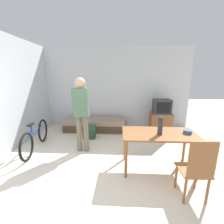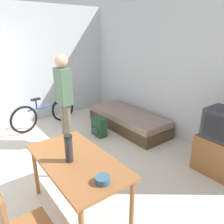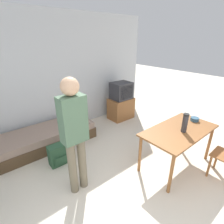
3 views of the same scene
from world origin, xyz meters
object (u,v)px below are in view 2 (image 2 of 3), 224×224
Objects in this scene: dining_table at (77,166)px; thermos_flask at (69,147)px; daybed at (128,120)px; tv at (221,145)px; bicycle at (45,113)px; backpack at (99,127)px; person_standing at (64,95)px; mate_bowl at (102,180)px.

dining_table is 4.25× the size of thermos_flask.
daybed is 2.15m from tv.
bicycle is at bearing 167.10° from dining_table.
backpack is at bearing -95.25° from daybed.
bicycle is 4.01× the size of backpack.
bicycle is at bearing -147.75° from backpack.
thermos_flask is (1.52, -2.18, 0.72)m from daybed.
bicycle reaches higher than backpack.
thermos_flask is (2.74, -0.71, 0.58)m from bicycle.
person_standing is (-0.07, -1.47, 0.83)m from daybed.
backpack is at bearing -161.15° from tv.
dining_table is 2.15m from backpack.
bicycle is 1.37m from backpack.
daybed is 1.69m from person_standing.
mate_bowl reaches higher than bicycle.
mate_bowl is (2.11, -0.62, -0.25)m from person_standing.
thermos_flask is at bearing -100.83° from dining_table.
person_standing reaches higher than backpack.
tv reaches higher than backpack.
mate_bowl reaches higher than dining_table.
dining_table is 0.85× the size of bicycle.
backpack is (-2.11, 1.36, -0.57)m from mate_bowl.
thermos_flask reaches higher than tv.
daybed is 1.15× the size of person_standing.
tv is 2.34m from backpack.
dining_table is 0.78× the size of person_standing.
thermos_flask reaches higher than backpack.
person_standing reaches higher than tv.
bicycle is (-1.22, -1.47, 0.13)m from daybed.
tv is (2.13, 0.01, 0.30)m from daybed.
backpack is (-2.20, -0.75, -0.29)m from tv.
mate_bowl is at bearing -32.75° from backpack.
bicycle is 4.99× the size of thermos_flask.
bicycle reaches higher than daybed.
dining_table reaches higher than bicycle.
tv is at bearing 87.52° from mate_bowl.
tv is at bearing 74.13° from dining_table.
dining_table reaches higher than backpack.
daybed is 2.64m from dining_table.
daybed is at bearing -179.69° from tv.
daybed is 0.74m from backpack.
tv is 3.27× the size of thermos_flask.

